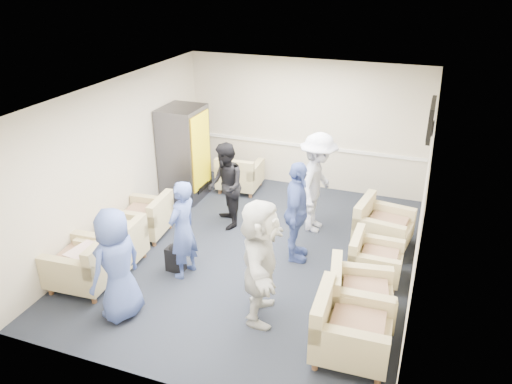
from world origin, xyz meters
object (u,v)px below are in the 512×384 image
(armchair_right_midnear, at_px, (356,297))
(person_back_left, at_px, (225,186))
(person_mid_left, at_px, (183,230))
(armchair_corner, at_px, (239,176))
(vending_machine, at_px, (184,153))
(armchair_right_near, at_px, (347,330))
(person_front_right, at_px, (260,261))
(armchair_left_near, at_px, (88,265))
(armchair_left_mid, at_px, (116,247))
(armchair_right_midfar, at_px, (372,261))
(armchair_right_far, at_px, (380,227))
(armchair_left_far, at_px, (147,219))
(person_back_right, at_px, (317,183))
(person_front_left, at_px, (117,265))
(person_mid_right, at_px, (296,212))

(armchair_right_midnear, xyz_separation_m, person_back_left, (-2.67, 1.83, 0.45))
(person_mid_left, bearing_deg, armchair_corner, -163.63)
(armchair_right_midnear, xyz_separation_m, vending_machine, (-3.94, 2.70, 0.60))
(armchair_right_near, xyz_separation_m, person_front_right, (-1.24, 0.34, 0.51))
(armchair_left_near, height_order, armchair_left_mid, armchair_left_near)
(armchair_corner, relative_size, person_back_left, 0.55)
(armchair_left_mid, xyz_separation_m, person_back_left, (1.10, 1.81, 0.46))
(armchair_right_near, bearing_deg, person_mid_left, 69.59)
(armchair_right_midfar, xyz_separation_m, armchair_right_far, (-0.02, 1.02, 0.04))
(vending_machine, bearing_deg, armchair_right_midnear, -34.48)
(armchair_left_far, relative_size, person_back_right, 0.48)
(armchair_right_near, relative_size, person_front_left, 0.59)
(armchair_left_far, relative_size, person_front_right, 0.49)
(vending_machine, relative_size, person_back_right, 1.04)
(armchair_right_midnear, height_order, vending_machine, vending_machine)
(armchair_left_mid, bearing_deg, armchair_right_midnear, 86.89)
(armchair_left_near, relative_size, person_mid_right, 0.56)
(armchair_right_near, height_order, person_front_left, person_front_left)
(armchair_left_mid, height_order, person_mid_left, person_mid_left)
(person_mid_left, relative_size, person_back_left, 0.99)
(armchair_left_near, bearing_deg, person_back_right, 132.32)
(armchair_left_far, xyz_separation_m, armchair_right_far, (3.89, 1.04, 0.02))
(armchair_left_far, relative_size, person_mid_left, 0.55)
(armchair_right_midfar, distance_m, vending_machine, 4.38)
(armchair_left_far, xyz_separation_m, person_front_left, (0.83, -2.04, 0.48))
(armchair_corner, height_order, person_mid_right, person_mid_right)
(armchair_left_far, xyz_separation_m, person_back_left, (1.17, 0.80, 0.47))
(person_back_right, bearing_deg, armchair_right_midnear, -152.01)
(armchair_right_midnear, bearing_deg, armchair_left_near, 89.20)
(armchair_right_midnear, xyz_separation_m, armchair_right_far, (0.05, 2.07, 0.00))
(armchair_right_midfar, xyz_separation_m, person_front_left, (-3.08, -2.06, 0.50))
(person_front_left, bearing_deg, armchair_right_midnear, 123.41)
(person_mid_left, distance_m, person_front_right, 1.53)
(armchair_left_near, distance_m, armchair_right_midfar, 4.26)
(person_mid_right, bearing_deg, armchair_corner, 30.09)
(person_front_left, xyz_separation_m, person_back_left, (0.34, 2.84, -0.01))
(armchair_right_midfar, relative_size, person_back_left, 0.48)
(armchair_right_near, height_order, vending_machine, vending_machine)
(armchair_left_mid, xyz_separation_m, person_mid_right, (2.59, 1.17, 0.51))
(armchair_right_midfar, xyz_separation_m, person_back_left, (-2.74, 0.77, 0.49))
(armchair_corner, height_order, person_back_right, person_back_right)
(armchair_left_far, bearing_deg, armchair_right_far, 100.30)
(armchair_right_far, bearing_deg, vending_machine, 89.46)
(armchair_left_mid, bearing_deg, armchair_corner, 164.29)
(armchair_left_mid, relative_size, armchair_corner, 1.00)
(person_front_left, height_order, person_mid_left, person_front_left)
(person_mid_left, xyz_separation_m, person_front_right, (1.42, -0.55, 0.09))
(armchair_right_near, height_order, armchair_right_midnear, armchair_right_near)
(armchair_left_far, xyz_separation_m, armchair_corner, (0.82, 2.31, 0.01))
(armchair_left_far, bearing_deg, person_front_right, 56.85)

